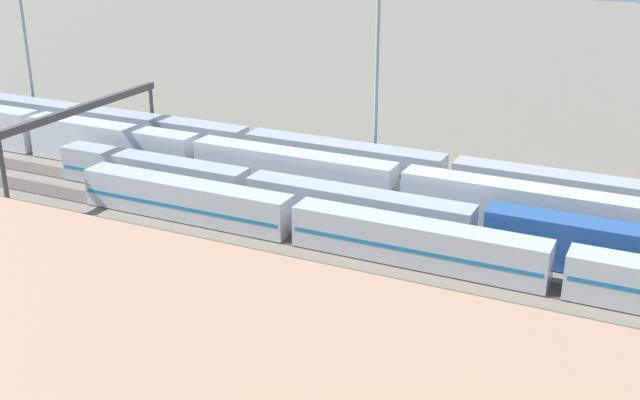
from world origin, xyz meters
name	(u,v)px	position (x,y,z in m)	size (l,w,h in m)	color
ground_plane	(263,211)	(0.00, 0.00, 0.00)	(400.00, 400.00, 0.00)	#756B5B
track_bed_0	(306,181)	(0.00, -10.00, 0.06)	(140.00, 2.80, 0.12)	#4C443D
track_bed_1	(286,195)	(0.00, -5.00, 0.06)	(140.00, 2.80, 0.12)	#4C443D
track_bed_2	(263,211)	(0.00, 0.00, 0.06)	(140.00, 2.80, 0.12)	#4C443D
track_bed_3	(238,228)	(0.00, 5.00, 0.06)	(140.00, 2.80, 0.12)	#4C443D
track_bed_4	(210,247)	(0.00, 10.00, 0.06)	(140.00, 2.80, 0.12)	#4C443D
train_on_track_1	(293,174)	(-0.87, -5.00, 2.62)	(119.80, 3.00, 5.00)	silver
train_on_track_2	(336,205)	(-8.25, 0.00, 2.09)	(66.40, 3.06, 4.40)	#285193
train_on_track_3	(417,243)	(-18.25, 5.00, 2.01)	(71.40, 3.06, 3.80)	#B7BABF
train_on_track_0	(343,165)	(-4.48, -10.00, 2.59)	(119.80, 3.06, 5.00)	#A8AAB2
light_mast_0	(378,34)	(-7.11, -12.78, 16.69)	(2.80, 0.70, 26.03)	#9EA0A5
signal_gantry	(84,116)	(22.66, 0.00, 7.42)	(0.70, 25.00, 8.80)	#4C4742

